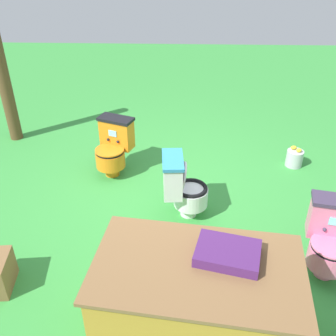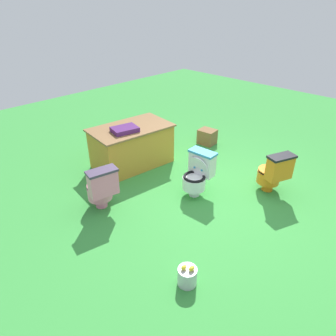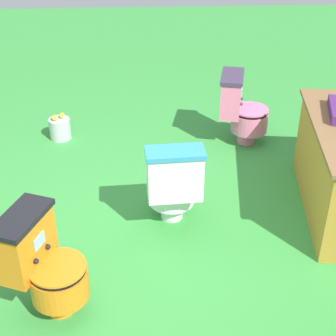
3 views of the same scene
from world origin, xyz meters
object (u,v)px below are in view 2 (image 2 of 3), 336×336
toilet_white (198,173)px  toilet_pink (101,188)px  lemon_bucket (187,276)px  toilet_orange (273,172)px  vendor_table (132,146)px  small_crate (207,137)px

toilet_white → toilet_pink: (-1.33, 0.76, -0.00)m
toilet_white → lemon_bucket: 1.87m
toilet_orange → lemon_bucket: (-2.37, -0.24, -0.25)m
toilet_orange → vendor_table: size_ratio=0.47×
toilet_white → small_crate: bearing=-60.6°
toilet_white → toilet_pink: same height
toilet_white → lemon_bucket: toilet_white is taller
toilet_pink → vendor_table: size_ratio=0.47×
toilet_pink → small_crate: toilet_pink is taller
toilet_pink → small_crate: bearing=18.1°
toilet_white → lemon_bucket: bearing=122.5°
toilet_white → small_crate: size_ratio=2.06×
toilet_pink → toilet_orange: same height
toilet_orange → small_crate: (0.77, 1.93, -0.21)m
toilet_pink → vendor_table: (1.22, 0.76, 0.02)m
toilet_orange → toilet_pink: bearing=165.3°
small_crate → lemon_bucket: (-3.14, -2.17, -0.04)m
toilet_orange → lemon_bucket: bearing=-152.8°
vendor_table → small_crate: (1.76, -0.43, -0.23)m
toilet_white → toilet_orange: (0.88, -0.85, -0.00)m
vendor_table → small_crate: 1.83m
toilet_pink → small_crate: (2.98, 0.32, -0.21)m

